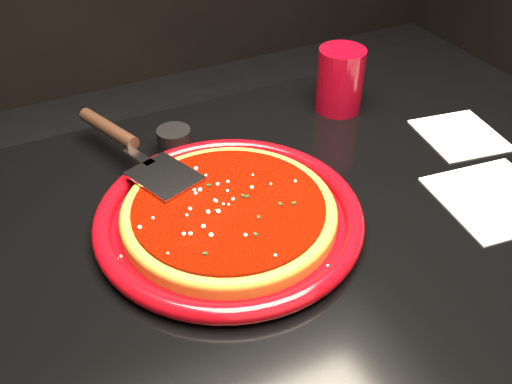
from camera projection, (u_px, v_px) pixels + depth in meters
table at (286, 364)px, 1.10m from camera, size 1.20×0.80×0.75m
plate at (229, 217)px, 0.85m from camera, size 0.53×0.53×0.03m
pizza_crust at (229, 215)px, 0.85m from camera, size 0.42×0.42×0.02m
pizza_crust_rim at (229, 210)px, 0.84m from camera, size 0.42×0.42×0.02m
pizza_sauce at (229, 207)px, 0.84m from camera, size 0.37×0.37×0.01m
parmesan_dusting at (229, 203)px, 0.83m from camera, size 0.28×0.28×0.01m
basil_flecks at (229, 204)px, 0.83m from camera, size 0.25×0.25×0.00m
pizza_server at (135, 147)px, 0.93m from camera, size 0.21×0.36×0.03m
cup at (340, 80)px, 1.10m from camera, size 0.12×0.12×0.12m
napkin_a at (495, 199)px, 0.91m from camera, size 0.19×0.19×0.00m
napkin_b at (460, 135)px, 1.05m from camera, size 0.16×0.17×0.00m
ramekin at (174, 141)px, 1.00m from camera, size 0.08×0.08×0.05m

